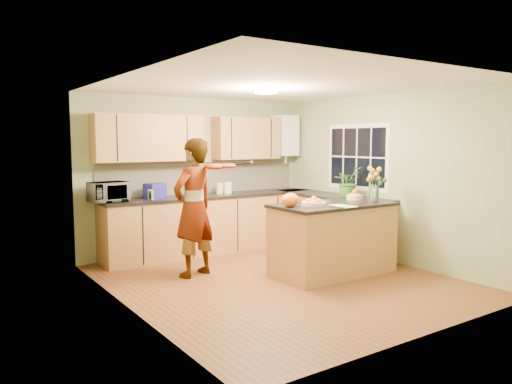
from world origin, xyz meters
TOP-DOWN VIEW (x-y plane):
  - floor at (0.00, 0.00)m, footprint 4.50×4.50m
  - ceiling at (0.00, 0.00)m, footprint 4.00×4.50m
  - wall_back at (0.00, 2.25)m, footprint 4.00×0.02m
  - wall_front at (0.00, -2.25)m, footprint 4.00×0.02m
  - wall_left at (-2.00, 0.00)m, footprint 0.02×4.50m
  - wall_right at (2.00, 0.00)m, footprint 0.02×4.50m
  - back_counter at (0.10, 1.95)m, footprint 3.64×0.62m
  - right_counter at (1.70, 0.85)m, footprint 0.62×2.24m
  - splashback at (0.10, 2.23)m, footprint 3.60×0.02m
  - upper_cabinets at (-0.18, 2.08)m, footprint 3.20×0.34m
  - boiler at (1.70, 2.09)m, footprint 0.40×0.30m
  - window_right at (1.99, 0.60)m, footprint 0.01×1.30m
  - light_switch at (-1.99, -0.60)m, footprint 0.02×0.09m
  - ceiling_lamp at (0.00, 0.30)m, footprint 0.30×0.30m
  - peninsula_island at (0.81, -0.14)m, footprint 1.69×0.86m
  - fruit_dish at (0.46, -0.14)m, footprint 0.32×0.32m
  - orange_bowl at (1.36, 0.01)m, footprint 0.23×0.23m
  - flower_vase at (1.41, -0.32)m, footprint 0.29×0.29m
  - orange_bag at (0.11, -0.09)m, footprint 0.27×0.24m
  - papers at (0.71, -0.44)m, footprint 0.22×0.31m
  - violinist at (-0.81, 0.82)m, footprint 0.78×0.63m
  - violin at (-0.61, 0.60)m, footprint 0.70×0.60m
  - microwave at (-1.59, 1.94)m, footprint 0.55×0.41m
  - blue_box at (-0.87, 1.96)m, footprint 0.35×0.30m
  - kettle at (-0.13, 1.96)m, footprint 0.16×0.16m
  - jar_cream at (0.27, 2.00)m, footprint 0.14×0.14m
  - jar_white at (0.39, 1.94)m, footprint 0.16×0.16m
  - potted_plant at (1.70, 0.50)m, footprint 0.51×0.46m

SIDE VIEW (x-z plane):
  - floor at x=0.00m, z-range 0.00..0.00m
  - back_counter at x=0.10m, z-range 0.00..0.94m
  - right_counter at x=1.70m, z-range 0.00..0.94m
  - peninsula_island at x=0.81m, z-range 0.00..0.97m
  - violinist at x=-0.81m, z-range 0.00..1.85m
  - papers at x=0.71m, z-range 0.97..0.98m
  - fruit_dish at x=0.46m, z-range 0.96..1.07m
  - orange_bowl at x=1.36m, z-range 0.96..1.09m
  - jar_cream at x=0.27m, z-range 0.94..1.12m
  - jar_white at x=0.39m, z-range 0.94..1.13m
  - blue_box at x=-0.87m, z-range 0.94..1.17m
  - orange_bag at x=0.11m, z-range 0.97..1.15m
  - kettle at x=-0.13m, z-range 0.91..1.22m
  - microwave at x=-1.59m, z-range 0.94..1.23m
  - potted_plant at x=1.70m, z-range 0.94..1.41m
  - splashback at x=0.10m, z-range 0.94..1.46m
  - wall_back at x=0.00m, z-range 0.00..2.50m
  - wall_front at x=0.00m, z-range 0.00..2.50m
  - wall_left at x=-2.00m, z-range 0.00..2.50m
  - wall_right at x=2.00m, z-range 0.00..2.50m
  - light_switch at x=-1.99m, z-range 1.26..1.34m
  - flower_vase at x=1.41m, z-range 1.05..1.58m
  - violin at x=-0.61m, z-range 1.39..1.56m
  - window_right at x=1.99m, z-range 1.02..2.08m
  - upper_cabinets at x=-0.18m, z-range 1.50..2.20m
  - boiler at x=1.70m, z-range 1.47..2.33m
  - ceiling_lamp at x=0.00m, z-range 2.43..2.50m
  - ceiling at x=0.00m, z-range 2.49..2.51m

